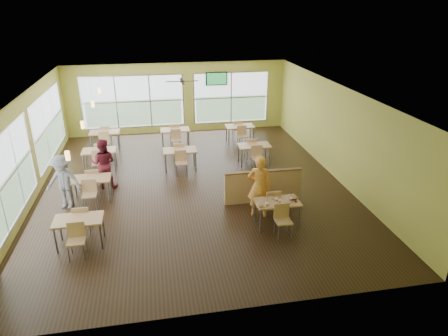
{
  "coord_description": "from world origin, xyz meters",
  "views": [
    {
      "loc": [
        -1.17,
        -12.19,
        5.84
      ],
      "look_at": [
        0.82,
        -1.37,
        1.14
      ],
      "focal_mm": 32.0,
      "sensor_mm": 36.0,
      "label": 1
    }
  ],
  "objects_px": {
    "half_wall_divider": "(263,186)",
    "food_basket": "(293,198)",
    "main_table": "(277,205)",
    "man_plaid": "(259,187)"
  },
  "relations": [
    {
      "from": "food_basket",
      "to": "main_table",
      "type": "bearing_deg",
      "value": -171.35
    },
    {
      "from": "half_wall_divider",
      "to": "man_plaid",
      "type": "height_order",
      "value": "man_plaid"
    },
    {
      "from": "main_table",
      "to": "man_plaid",
      "type": "distance_m",
      "value": 0.77
    },
    {
      "from": "main_table",
      "to": "food_basket",
      "type": "relative_size",
      "value": 6.22
    },
    {
      "from": "half_wall_divider",
      "to": "food_basket",
      "type": "height_order",
      "value": "half_wall_divider"
    },
    {
      "from": "man_plaid",
      "to": "food_basket",
      "type": "bearing_deg",
      "value": 162.55
    },
    {
      "from": "man_plaid",
      "to": "half_wall_divider",
      "type": "bearing_deg",
      "value": -96.33
    },
    {
      "from": "half_wall_divider",
      "to": "food_basket",
      "type": "xyz_separation_m",
      "value": [
        0.46,
        -1.38,
        0.26
      ]
    },
    {
      "from": "man_plaid",
      "to": "food_basket",
      "type": "distance_m",
      "value": 0.99
    },
    {
      "from": "main_table",
      "to": "half_wall_divider",
      "type": "height_order",
      "value": "half_wall_divider"
    }
  ]
}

